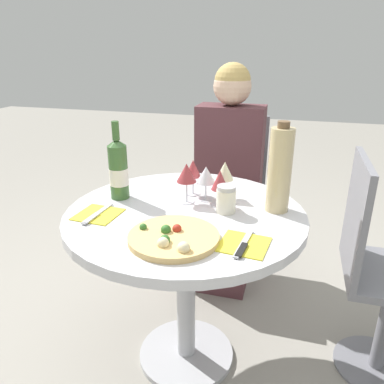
# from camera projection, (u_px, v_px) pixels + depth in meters

# --- Properties ---
(ground_plane) EXTENTS (12.00, 12.00, 0.00)m
(ground_plane) POSITION_uv_depth(u_px,v_px,m) (186.00, 355.00, 1.68)
(ground_plane) COLOR gray
(ground_plane) RESTS_ON ground
(dining_table) EXTENTS (0.91, 0.91, 0.71)m
(dining_table) POSITION_uv_depth(u_px,v_px,m) (186.00, 240.00, 1.47)
(dining_table) COLOR #B2B2B7
(dining_table) RESTS_ON ground_plane
(chair_behind_diner) EXTENTS (0.39, 0.39, 0.92)m
(chair_behind_diner) POSITION_uv_depth(u_px,v_px,m) (230.00, 195.00, 2.25)
(chair_behind_diner) COLOR slate
(chair_behind_diner) RESTS_ON ground_plane
(seated_diner) EXTENTS (0.36, 0.41, 1.22)m
(seated_diner) POSITION_uv_depth(u_px,v_px,m) (226.00, 187.00, 2.09)
(seated_diner) COLOR #512D33
(seated_diner) RESTS_ON ground_plane
(chair_empty_side) EXTENTS (0.39, 0.39, 0.92)m
(chair_empty_side) POSITION_uv_depth(u_px,v_px,m) (378.00, 275.00, 1.47)
(chair_empty_side) COLOR slate
(chair_empty_side) RESTS_ON ground_plane
(pizza_large) EXTENTS (0.30, 0.30, 0.05)m
(pizza_large) POSITION_uv_depth(u_px,v_px,m) (173.00, 237.00, 1.20)
(pizza_large) COLOR #DBB26B
(pizza_large) RESTS_ON dining_table
(wine_bottle) EXTENTS (0.08, 0.08, 0.32)m
(wine_bottle) POSITION_uv_depth(u_px,v_px,m) (118.00, 169.00, 1.50)
(wine_bottle) COLOR #38602D
(wine_bottle) RESTS_ON dining_table
(tall_carafe) EXTENTS (0.09, 0.09, 0.34)m
(tall_carafe) POSITION_uv_depth(u_px,v_px,m) (280.00, 170.00, 1.37)
(tall_carafe) COLOR tan
(tall_carafe) RESTS_ON dining_table
(sugar_shaker) EXTENTS (0.07, 0.07, 0.10)m
(sugar_shaker) POSITION_uv_depth(u_px,v_px,m) (226.00, 199.00, 1.39)
(sugar_shaker) COLOR silver
(sugar_shaker) RESTS_ON dining_table
(wine_glass_front_right) EXTENTS (0.07, 0.07, 0.15)m
(wine_glass_front_right) POSITION_uv_depth(u_px,v_px,m) (220.00, 181.00, 1.43)
(wine_glass_front_right) COLOR silver
(wine_glass_front_right) RESTS_ON dining_table
(wine_glass_front_left) EXTENTS (0.08, 0.08, 0.16)m
(wine_glass_front_left) POSITION_uv_depth(u_px,v_px,m) (187.00, 173.00, 1.45)
(wine_glass_front_left) COLOR silver
(wine_glass_front_left) RESTS_ON dining_table
(wine_glass_back_right) EXTENTS (0.07, 0.07, 0.15)m
(wine_glass_back_right) POSITION_uv_depth(u_px,v_px,m) (225.00, 172.00, 1.51)
(wine_glass_back_right) COLOR silver
(wine_glass_back_right) RESTS_ON dining_table
(wine_glass_back_left) EXTENTS (0.07, 0.07, 0.15)m
(wine_glass_back_left) POSITION_uv_depth(u_px,v_px,m) (193.00, 169.00, 1.54)
(wine_glass_back_left) COLOR silver
(wine_glass_back_left) RESTS_ON dining_table
(wine_glass_center) EXTENTS (0.08, 0.08, 0.14)m
(wine_glass_center) POSITION_uv_depth(u_px,v_px,m) (206.00, 175.00, 1.49)
(wine_glass_center) COLOR silver
(wine_glass_center) RESTS_ON dining_table
(place_setting_left) EXTENTS (0.16, 0.19, 0.01)m
(place_setting_left) POSITION_uv_depth(u_px,v_px,m) (98.00, 214.00, 1.38)
(place_setting_left) COLOR yellow
(place_setting_left) RESTS_ON dining_table
(place_setting_right) EXTENTS (0.17, 0.19, 0.01)m
(place_setting_right) POSITION_uv_depth(u_px,v_px,m) (244.00, 244.00, 1.17)
(place_setting_right) COLOR yellow
(place_setting_right) RESTS_ON dining_table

